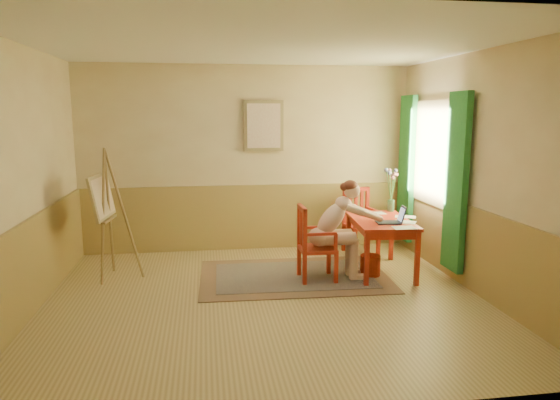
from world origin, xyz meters
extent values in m
cube|color=tan|center=(0.00, 0.00, -0.01)|extent=(5.00, 4.50, 0.02)
cube|color=white|center=(0.00, 0.00, 2.81)|extent=(5.00, 4.50, 0.02)
cube|color=tan|center=(0.00, 2.26, 1.40)|extent=(5.00, 0.02, 2.80)
cube|color=tan|center=(0.00, -2.26, 1.40)|extent=(5.00, 0.02, 2.80)
cube|color=tan|center=(-2.51, 0.00, 1.40)|extent=(0.02, 4.50, 2.80)
cube|color=tan|center=(2.51, 0.00, 1.40)|extent=(0.02, 4.50, 2.80)
cube|color=#AD904B|center=(0.00, 2.23, 0.50)|extent=(5.00, 0.04, 1.00)
cube|color=#AD904B|center=(-2.48, 0.00, 0.50)|extent=(0.04, 4.50, 1.00)
cube|color=#AD904B|center=(2.48, 0.00, 0.50)|extent=(0.04, 4.50, 1.00)
cube|color=white|center=(2.47, 1.10, 1.55)|extent=(0.02, 1.00, 1.30)
cube|color=#927F4F|center=(2.45, 1.10, 1.55)|extent=(0.03, 1.12, 1.42)
cube|color=green|center=(2.40, 0.32, 1.25)|extent=(0.08, 0.45, 2.20)
cube|color=green|center=(2.40, 1.88, 1.25)|extent=(0.08, 0.45, 2.20)
cube|color=#927F4F|center=(0.25, 2.21, 1.90)|extent=(0.60, 0.04, 0.76)
cube|color=beige|center=(0.25, 2.19, 1.90)|extent=(0.50, 0.02, 0.66)
cube|color=#8C7251|center=(0.46, 0.77, 0.01)|extent=(2.45, 1.68, 0.01)
cube|color=#141A32|center=(0.46, 0.77, 0.01)|extent=(2.04, 1.26, 0.01)
cube|color=#B9321E|center=(1.62, 0.78, 0.70)|extent=(0.81, 1.25, 0.04)
cube|color=#B9321E|center=(1.62, 0.78, 0.63)|extent=(0.71, 1.15, 0.10)
cube|color=#B9321E|center=(1.27, 0.26, 0.34)|extent=(0.06, 0.06, 0.68)
cube|color=#B9321E|center=(1.89, 0.21, 0.34)|extent=(0.06, 0.06, 0.68)
cube|color=#B9321E|center=(1.36, 1.36, 0.34)|extent=(0.06, 0.06, 0.68)
cube|color=#B9321E|center=(1.98, 1.31, 0.34)|extent=(0.06, 0.06, 0.68)
cube|color=#B9321E|center=(0.73, 0.58, 0.41)|extent=(0.44, 0.42, 0.04)
cube|color=#B9321E|center=(0.53, 0.40, 0.19)|extent=(0.05, 0.05, 0.39)
cube|color=#B9321E|center=(0.92, 0.40, 0.19)|extent=(0.05, 0.05, 0.39)
cube|color=#B9321E|center=(0.53, 0.77, 0.19)|extent=(0.05, 0.05, 0.39)
cube|color=#B9321E|center=(0.93, 0.77, 0.19)|extent=(0.05, 0.05, 0.39)
cube|color=#B9321E|center=(0.53, 0.40, 0.70)|extent=(0.05, 0.05, 0.53)
cube|color=#B9321E|center=(0.53, 0.77, 0.70)|extent=(0.05, 0.05, 0.53)
cube|color=#B9321E|center=(0.53, 0.58, 0.93)|extent=(0.05, 0.42, 0.06)
cube|color=#B9321E|center=(0.53, 0.49, 0.68)|extent=(0.03, 0.04, 0.43)
cube|color=#B9321E|center=(0.53, 0.58, 0.68)|extent=(0.03, 0.04, 0.43)
cube|color=#B9321E|center=(0.53, 0.68, 0.68)|extent=(0.03, 0.04, 0.43)
cube|color=#B9321E|center=(0.73, 0.40, 0.64)|extent=(0.39, 0.04, 0.03)
cube|color=#B9321E|center=(0.91, 0.40, 0.54)|extent=(0.04, 0.04, 0.21)
cube|color=#B9321E|center=(0.73, 0.77, 0.64)|extent=(0.39, 0.04, 0.03)
cube|color=#B9321E|center=(0.92, 0.77, 0.54)|extent=(0.04, 0.04, 0.21)
cube|color=#B9321E|center=(1.66, 1.72, 0.42)|extent=(0.49, 0.51, 0.04)
cube|color=#B9321E|center=(1.44, 1.89, 0.20)|extent=(0.06, 0.06, 0.40)
cube|color=#B9321E|center=(1.50, 1.49, 0.20)|extent=(0.06, 0.06, 0.40)
cube|color=#B9321E|center=(1.82, 1.94, 0.20)|extent=(0.06, 0.06, 0.40)
cube|color=#B9321E|center=(1.87, 1.55, 0.20)|extent=(0.06, 0.06, 0.40)
cube|color=#B9321E|center=(1.44, 1.89, 0.71)|extent=(0.06, 0.06, 0.54)
cube|color=#B9321E|center=(1.82, 1.94, 0.71)|extent=(0.06, 0.06, 0.54)
cube|color=#B9321E|center=(1.63, 1.92, 0.95)|extent=(0.43, 0.11, 0.06)
cube|color=#B9321E|center=(1.53, 1.90, 0.69)|extent=(0.05, 0.04, 0.44)
cube|color=#B9321E|center=(1.63, 1.92, 0.69)|extent=(0.05, 0.04, 0.44)
cube|color=#B9321E|center=(1.72, 1.93, 0.69)|extent=(0.05, 0.04, 0.44)
cube|color=#B9321E|center=(1.47, 1.69, 0.65)|extent=(0.10, 0.40, 0.03)
cube|color=#B9321E|center=(1.50, 1.50, 0.55)|extent=(0.04, 0.04, 0.21)
cube|color=#B9321E|center=(1.85, 1.75, 0.65)|extent=(0.10, 0.40, 0.03)
cube|color=#B9321E|center=(1.87, 1.56, 0.55)|extent=(0.04, 0.04, 0.21)
ellipsoid|color=beige|center=(0.76, 0.59, 0.56)|extent=(0.29, 0.36, 0.23)
cylinder|color=beige|center=(0.97, 0.50, 0.55)|extent=(0.45, 0.16, 0.16)
cylinder|color=beige|center=(0.97, 0.68, 0.55)|extent=(0.45, 0.16, 0.16)
cylinder|color=beige|center=(1.18, 0.50, 0.29)|extent=(0.12, 0.12, 0.51)
cylinder|color=beige|center=(1.18, 0.68, 0.29)|extent=(0.12, 0.12, 0.51)
cube|color=beige|center=(1.24, 0.50, 0.04)|extent=(0.21, 0.09, 0.07)
cube|color=beige|center=(1.24, 0.68, 0.04)|extent=(0.21, 0.09, 0.07)
ellipsoid|color=beige|center=(0.91, 0.59, 0.78)|extent=(0.49, 0.29, 0.53)
ellipsoid|color=beige|center=(1.06, 0.59, 0.98)|extent=(0.20, 0.30, 0.18)
sphere|color=beige|center=(1.16, 0.59, 1.14)|extent=(0.20, 0.20, 0.20)
ellipsoid|color=maroon|center=(1.14, 0.59, 1.20)|extent=(0.19, 0.20, 0.14)
sphere|color=maroon|center=(1.06, 0.59, 1.19)|extent=(0.11, 0.11, 0.11)
cylinder|color=beige|center=(1.15, 0.44, 0.92)|extent=(0.23, 0.11, 0.15)
cylinder|color=beige|center=(1.38, 0.46, 0.84)|extent=(0.30, 0.14, 0.17)
sphere|color=beige|center=(1.25, 0.43, 0.89)|extent=(0.09, 0.09, 0.09)
sphere|color=beige|center=(1.51, 0.49, 0.79)|extent=(0.07, 0.07, 0.07)
cylinder|color=beige|center=(1.15, 0.74, 0.92)|extent=(0.23, 0.11, 0.15)
cylinder|color=beige|center=(1.38, 0.72, 0.84)|extent=(0.30, 0.14, 0.17)
sphere|color=beige|center=(1.25, 0.75, 0.89)|extent=(0.09, 0.09, 0.09)
sphere|color=beige|center=(1.51, 0.68, 0.79)|extent=(0.07, 0.07, 0.07)
cube|color=#1E2338|center=(1.63, 0.54, 0.73)|extent=(0.32, 0.24, 0.02)
cube|color=#2D3342|center=(1.63, 0.54, 0.73)|extent=(0.27, 0.19, 0.00)
cube|color=#1E2338|center=(1.80, 0.52, 0.83)|extent=(0.09, 0.22, 0.20)
cube|color=#99BFF2|center=(1.79, 0.52, 0.83)|extent=(0.07, 0.18, 0.16)
cube|color=white|center=(1.73, 0.25, 0.72)|extent=(0.28, 0.21, 0.00)
cube|color=white|center=(2.00, 0.87, 0.72)|extent=(0.32, 0.28, 0.00)
cube|color=white|center=(1.67, 1.16, 0.72)|extent=(0.28, 0.21, 0.00)
cube|color=white|center=(1.86, 0.56, 0.72)|extent=(0.33, 0.30, 0.00)
cylinder|color=#3F724C|center=(1.95, 1.29, 0.80)|extent=(0.11, 0.11, 0.16)
cylinder|color=#3F7233|center=(1.93, 1.35, 1.08)|extent=(0.05, 0.14, 0.43)
sphere|color=#728CD8|center=(1.91, 1.42, 1.29)|extent=(0.07, 0.07, 0.07)
cylinder|color=#3F7233|center=(1.91, 1.25, 1.09)|extent=(0.08, 0.09, 0.45)
sphere|color=pink|center=(1.88, 1.22, 1.31)|extent=(0.05, 0.05, 0.04)
cylinder|color=#3F7233|center=(1.96, 1.31, 1.03)|extent=(0.04, 0.04, 0.33)
sphere|color=pink|center=(1.97, 1.32, 1.19)|extent=(0.06, 0.06, 0.05)
cylinder|color=#3F7233|center=(1.91, 1.24, 1.07)|extent=(0.09, 0.12, 0.42)
sphere|color=#728CD8|center=(1.87, 1.18, 1.28)|extent=(0.07, 0.07, 0.06)
cylinder|color=#3F7233|center=(1.99, 1.32, 1.05)|extent=(0.10, 0.08, 0.37)
sphere|color=pink|center=(2.04, 1.36, 1.23)|extent=(0.06, 0.06, 0.05)
cylinder|color=#3F7233|center=(1.97, 1.31, 1.05)|extent=(0.06, 0.05, 0.38)
sphere|color=pink|center=(2.00, 1.33, 1.24)|extent=(0.06, 0.06, 0.05)
cylinder|color=#3F7233|center=(1.99, 1.33, 1.07)|extent=(0.10, 0.10, 0.43)
sphere|color=#728CD8|center=(2.03, 1.37, 1.29)|extent=(0.06, 0.06, 0.05)
cylinder|color=#AB2C15|center=(1.45, 0.65, 0.14)|extent=(0.34, 0.34, 0.28)
cylinder|color=olive|center=(-1.90, 0.95, 0.83)|extent=(0.11, 0.30, 1.67)
cylinder|color=olive|center=(-1.87, 1.22, 0.83)|extent=(0.05, 0.31, 1.67)
cylinder|color=olive|center=(-1.66, 1.06, 0.83)|extent=(0.44, 0.08, 1.67)
cylinder|color=olive|center=(-1.91, 1.09, 0.77)|extent=(0.08, 0.47, 0.03)
cube|color=olive|center=(-1.86, 1.08, 0.77)|extent=(0.11, 0.51, 0.03)
cube|color=#927F4F|center=(-1.93, 1.09, 1.06)|extent=(0.20, 0.75, 0.56)
cube|color=beige|center=(-1.91, 1.09, 1.06)|extent=(0.16, 0.67, 0.48)
camera|label=1|loc=(-0.65, -5.44, 2.10)|focal=32.56mm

